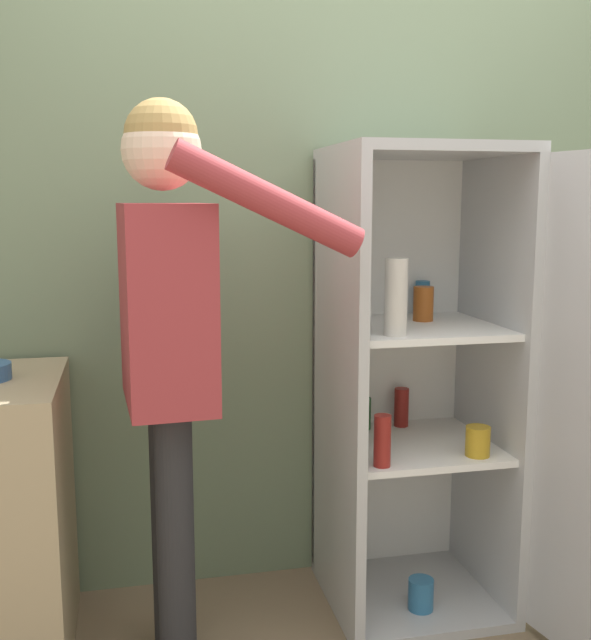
{
  "coord_description": "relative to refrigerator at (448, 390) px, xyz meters",
  "views": [
    {
      "loc": [
        -0.74,
        -1.78,
        1.46
      ],
      "look_at": [
        -0.2,
        0.64,
        1.06
      ],
      "focal_mm": 42.0,
      "sensor_mm": 36.0,
      "label": 1
    }
  ],
  "objects": [
    {
      "name": "person",
      "position": [
        -0.95,
        -0.08,
        0.3
      ],
      "size": [
        0.68,
        0.59,
        1.75
      ],
      "color": "#262628",
      "rests_on": "ground_plane"
    },
    {
      "name": "refrigerator",
      "position": [
        0.0,
        0.0,
        0.0
      ],
      "size": [
        0.77,
        1.18,
        1.64
      ],
      "color": "#B7BABC",
      "rests_on": "ground_plane"
    },
    {
      "name": "wall_back",
      "position": [
        -0.32,
        0.43,
        0.46
      ],
      "size": [
        7.0,
        0.06,
        2.55
      ],
      "color": "gray",
      "rests_on": "ground_plane"
    }
  ]
}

